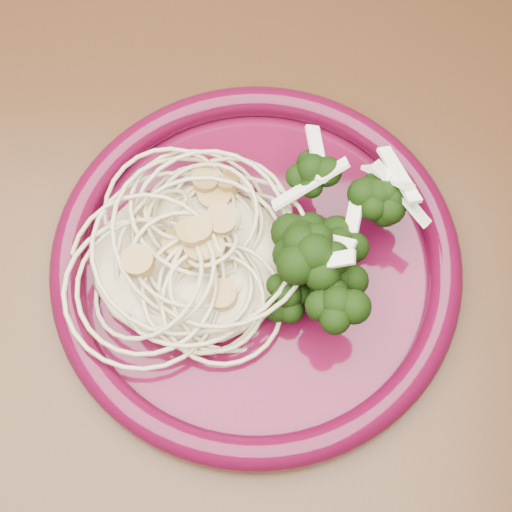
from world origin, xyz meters
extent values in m
plane|color=brown|center=(0.00, 0.00, 0.00)|extent=(3.50, 3.50, 0.00)
cube|color=#472814|center=(0.00, 0.00, 0.73)|extent=(1.20, 0.80, 0.04)
cylinder|color=#4C0921|center=(-0.01, -0.03, 0.75)|extent=(0.33, 0.33, 0.01)
torus|color=#4C051F|center=(-0.01, -0.03, 0.76)|extent=(0.34, 0.34, 0.02)
ellipsoid|color=#C6BB8A|center=(-0.06, -0.03, 0.77)|extent=(0.16, 0.15, 0.03)
ellipsoid|color=black|center=(0.05, -0.02, 0.78)|extent=(0.11, 0.16, 0.05)
camera|label=1|loc=(0.00, -0.23, 1.26)|focal=50.00mm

